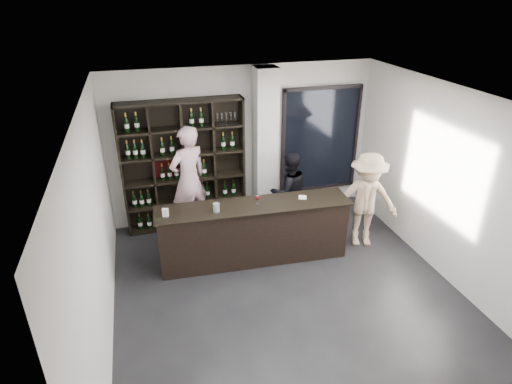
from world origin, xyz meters
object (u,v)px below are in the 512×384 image
object	(u,v)px
wine_shelf	(184,166)
taster_black	(289,191)
customer	(366,200)
tasting_counter	(254,232)
taster_pink	(189,179)

from	to	relation	value
wine_shelf	taster_black	distance (m)	1.96
wine_shelf	customer	world-z (taller)	wine_shelf
tasting_counter	taster_black	xyz separation A→B (m)	(0.90, 0.83, 0.24)
tasting_counter	taster_black	distance (m)	1.25
taster_pink	tasting_counter	bearing A→B (deg)	98.37
customer	wine_shelf	bearing A→B (deg)	166.98
customer	taster_black	bearing A→B (deg)	155.34
wine_shelf	tasting_counter	world-z (taller)	wine_shelf
wine_shelf	tasting_counter	distance (m)	1.85
tasting_counter	taster_pink	xyz separation A→B (m)	(-0.85, 1.30, 0.49)
taster_black	customer	bearing A→B (deg)	133.80
wine_shelf	taster_pink	distance (m)	0.26
tasting_counter	customer	distance (m)	2.00
taster_pink	taster_black	xyz separation A→B (m)	(1.75, -0.47, -0.25)
wine_shelf	customer	xyz separation A→B (m)	(2.87, -1.52, -0.35)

